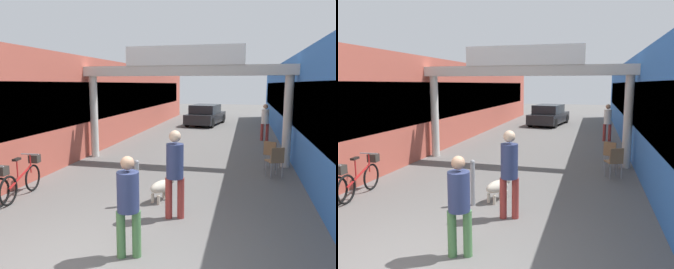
% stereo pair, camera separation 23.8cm
% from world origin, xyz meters
% --- Properties ---
extents(storefront_left, '(3.00, 26.00, 3.65)m').
position_xyz_m(storefront_left, '(-5.09, 11.00, 1.82)').
color(storefront_left, '#B25142').
rests_on(storefront_left, ground_plane).
extents(storefront_right, '(3.00, 26.00, 3.65)m').
position_xyz_m(storefront_right, '(5.09, 11.00, 1.82)').
color(storefront_right, blue).
rests_on(storefront_right, ground_plane).
extents(arcade_sign_gateway, '(7.40, 0.47, 3.91)m').
position_xyz_m(arcade_sign_gateway, '(0.00, 7.01, 2.76)').
color(arcade_sign_gateway, beige).
rests_on(arcade_sign_gateway, ground_plane).
extents(pedestrian_with_dog, '(0.42, 0.42, 1.78)m').
position_xyz_m(pedestrian_with_dog, '(0.73, 2.19, 1.03)').
color(pedestrian_with_dog, '#99332D').
rests_on(pedestrian_with_dog, ground_plane).
extents(pedestrian_companion, '(0.43, 0.43, 1.61)m').
position_xyz_m(pedestrian_companion, '(0.36, 0.56, 0.91)').
color(pedestrian_companion, '#4C7F47').
rests_on(pedestrian_companion, ground_plane).
extents(pedestrian_carrying_crate, '(0.39, 0.38, 1.74)m').
position_xyz_m(pedestrian_carrying_crate, '(2.94, 12.04, 1.00)').
color(pedestrian_carrying_crate, '#99332D').
rests_on(pedestrian_carrying_crate, ground_plane).
extents(dog_on_leash, '(0.56, 0.80, 0.56)m').
position_xyz_m(dog_on_leash, '(0.26, 3.10, 0.35)').
color(dog_on_leash, beige).
rests_on(dog_on_leash, ground_plane).
extents(bicycle_red_second, '(0.46, 1.68, 0.98)m').
position_xyz_m(bicycle_red_second, '(-3.06, 2.63, 0.44)').
color(bicycle_red_second, black).
rests_on(bicycle_red_second, ground_plane).
extents(bollard_post_metal, '(0.10, 0.10, 1.03)m').
position_xyz_m(bollard_post_metal, '(-0.22, 2.67, 0.52)').
color(bollard_post_metal, gray).
rests_on(bollard_post_metal, ground_plane).
extents(cafe_chair_wood_nearer, '(0.53, 0.53, 0.89)m').
position_xyz_m(cafe_chair_wood_nearer, '(2.92, 5.67, 0.54)').
color(cafe_chair_wood_nearer, gray).
rests_on(cafe_chair_wood_nearer, ground_plane).
extents(cafe_chair_wood_farther, '(0.54, 0.54, 0.89)m').
position_xyz_m(cafe_chair_wood_farther, '(2.87, 6.67, 0.54)').
color(cafe_chair_wood_farther, gray).
rests_on(cafe_chair_wood_farther, ground_plane).
extents(parked_car_black, '(2.35, 4.22, 1.33)m').
position_xyz_m(parked_car_black, '(-0.53, 17.48, 0.64)').
color(parked_car_black, black).
rests_on(parked_car_black, ground_plane).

